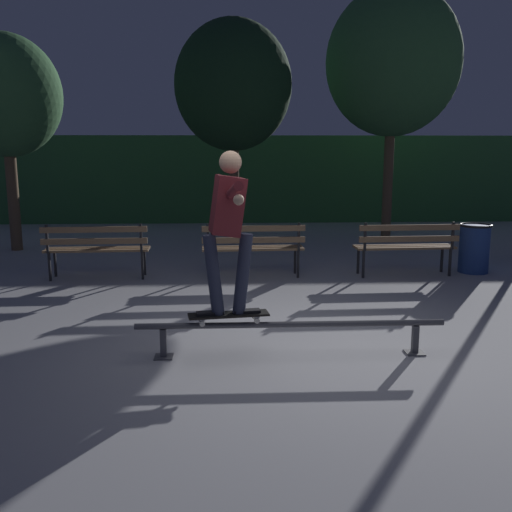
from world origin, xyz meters
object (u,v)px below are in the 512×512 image
Objects in this scene: skateboarder at (228,219)px; tree_far_right at (393,62)px; skateboard at (229,315)px; tree_behind_benches at (233,86)px; tree_far_left at (5,96)px; trash_can at (474,248)px; grind_rail at (291,329)px; park_bench_left_center at (253,244)px; park_bench_right_center at (406,243)px; park_bench_leftmost at (96,245)px.

skateboarder is 8.78m from tree_far_right.
skateboard is 0.17× the size of tree_behind_benches.
tree_far_left reaches higher than trash_can.
grind_rail is 0.62m from skateboard.
tree_far_right is at bearing 64.45° from skateboard.
tree_behind_benches is at bearing 94.53° from park_bench_left_center.
park_bench_right_center is at bearing 50.99° from skateboard.
skateboarder is 4.12m from park_bench_leftmost.
park_bench_right_center is 8.00m from tree_far_left.
park_bench_left_center is at bearing 0.00° from park_bench_leftmost.
park_bench_right_center is at bearing 57.55° from grind_rail.
tree_behind_benches reaches higher than trash_can.
trash_can is (0.40, -3.88, -3.47)m from tree_far_right.
tree_far_right is (3.52, 0.69, 0.60)m from tree_behind_benches.
grind_rail is at bearing -122.45° from park_bench_right_center.
tree_behind_benches reaches higher than skateboarder.
tree_far_left is (-4.28, 6.22, 2.58)m from skateboard.
park_bench_right_center is at bearing -51.63° from tree_behind_benches.
tree_behind_benches reaches higher than skateboard.
skateboard is 1.00× the size of trash_can.
skateboard is 0.50× the size of park_bench_right_center.
park_bench_right_center is (2.44, 0.00, 0.00)m from park_bench_left_center.
tree_far_right is (0.81, 4.11, 3.34)m from park_bench_right_center.
skateboard is 0.94m from skateboarder.
tree_behind_benches reaches higher than park_bench_left_center.
grind_rail is at bearing -85.90° from tree_behind_benches.
park_bench_right_center reaches higher than trash_can.
tree_far_left is at bearing -171.21° from tree_behind_benches.
park_bench_leftmost is (-2.66, 3.48, 0.26)m from grind_rail.
trash_can is (3.65, 0.23, -0.12)m from park_bench_left_center.
tree_far_left is 8.07m from tree_far_right.
tree_behind_benches reaches higher than park_bench_leftmost.
tree_far_right is (3.62, 7.59, 2.52)m from skateboarder.
park_bench_leftmost is 0.29× the size of tree_far_right.
park_bench_left_center is 5.94m from tree_far_left.
grind_rail is at bearing -0.04° from skateboarder.
skateboard is 4.48m from park_bench_right_center.
grind_rail is 1.88× the size of park_bench_leftmost.
tree_behind_benches is at bearing 94.10° from grind_rail.
tree_behind_benches is (4.39, 0.68, 0.28)m from tree_far_left.
park_bench_leftmost is at bearing 180.00° from park_bench_left_center.
tree_behind_benches is at bearing -168.86° from tree_far_right.
park_bench_right_center is 5.36m from tree_far_right.
park_bench_right_center reaches higher than grind_rail.
park_bench_leftmost is at bearing 180.00° from park_bench_right_center.
park_bench_left_center reaches higher than skateboard.
skateboarder reaches higher than grind_rail.
skateboard is at bearing 180.00° from grind_rail.
skateboard is 9.09m from tree_far_right.
park_bench_right_center is at bearing -21.10° from tree_far_left.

